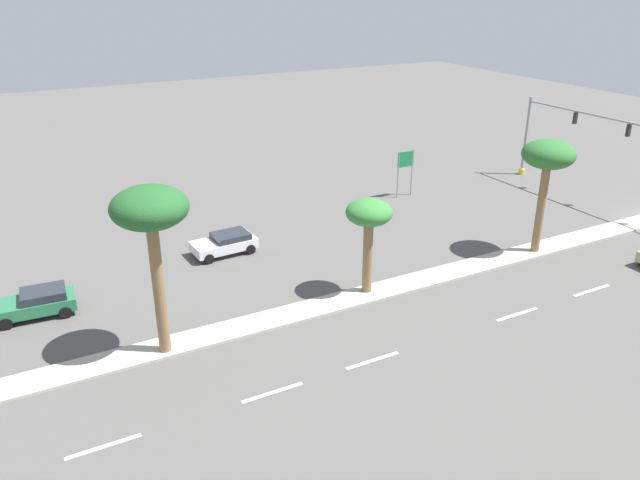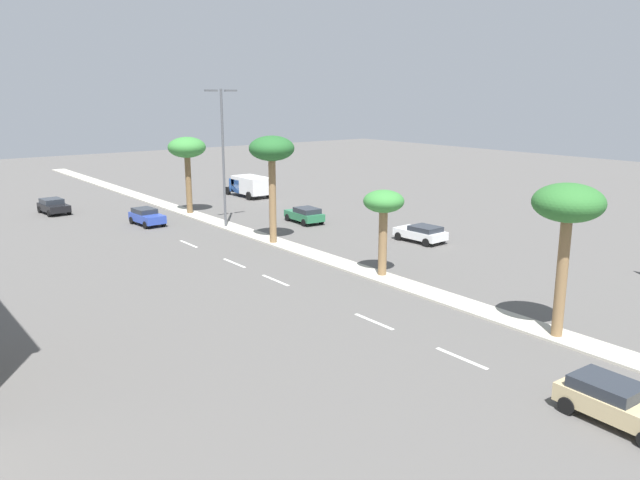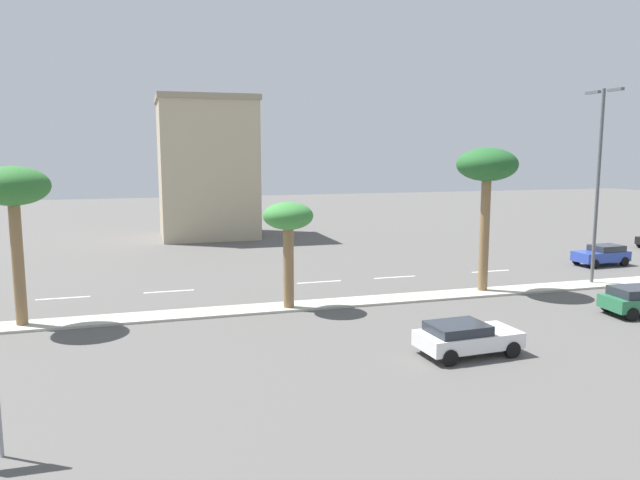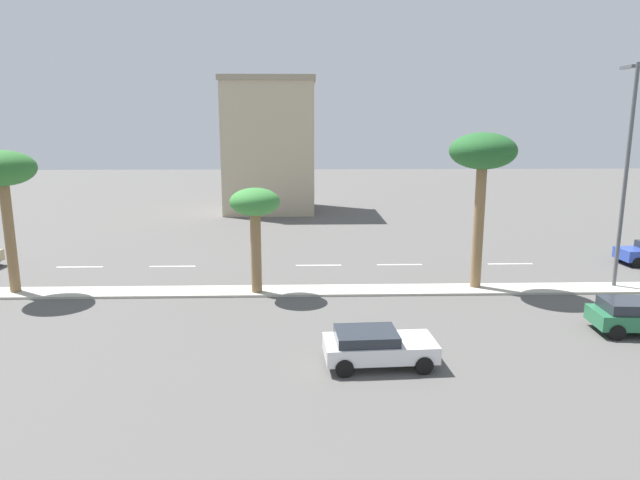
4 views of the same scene
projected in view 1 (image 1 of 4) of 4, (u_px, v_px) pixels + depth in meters
The scene contains 13 objects.
ground_plane at pixel (143, 354), 29.00m from camera, with size 160.00×160.00×0.00m, color #565451.
lane_stripe_rear at pixel (592, 290), 34.88m from camera, with size 0.20×2.80×0.01m, color silver.
lane_stripe_left at pixel (517, 314), 32.43m from camera, with size 0.20×2.80×0.01m, color silver.
lane_stripe_far at pixel (373, 360), 28.53m from camera, with size 0.20×2.80×0.01m, color silver.
lane_stripe_inboard at pixel (273, 393), 26.33m from camera, with size 0.20×2.80×0.01m, color silver.
lane_stripe_mid at pixel (104, 447), 23.31m from camera, with size 0.20×2.80×0.01m, color silver.
traffic_signal_gantry at pixel (579, 135), 49.17m from camera, with size 19.49×0.53×6.83m.
directional_road_sign at pixel (406, 164), 48.80m from camera, with size 0.10×1.48×3.66m.
palm_tree_outboard at pixel (548, 159), 37.34m from camera, with size 3.19×3.19×7.18m.
palm_tree_left at pixel (369, 218), 32.93m from camera, with size 2.51×2.51×5.33m.
palm_tree_leading at pixel (150, 214), 26.48m from camera, with size 3.37×3.37×8.02m.
sedan_white_center at pixel (225, 243), 39.30m from camera, with size 2.24×4.09×1.30m.
sedan_green_mid at pixel (37, 302), 32.06m from camera, with size 2.20×4.09×1.39m.
Camera 1 is at (-25.59, 41.25, 16.25)m, focal length 34.96 mm.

